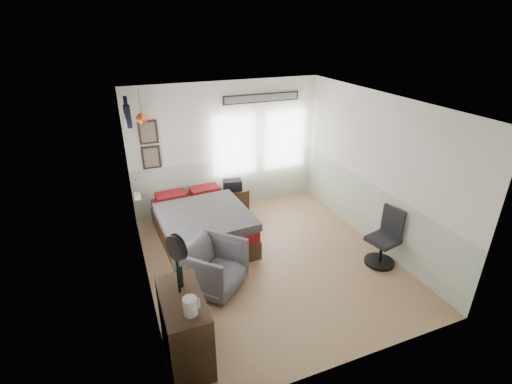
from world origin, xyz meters
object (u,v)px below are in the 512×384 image
dresser (185,327)px  bed (202,224)px  nightstand (233,202)px  armchair (213,266)px  task_chair (385,242)px

dresser → bed: bearing=71.5°
nightstand → armchair: bearing=-124.4°
task_chair → nightstand: bearing=111.7°
dresser → task_chair: bearing=11.0°
dresser → nightstand: bearing=62.6°
armchair → task_chair: bearing=-52.3°
armchair → task_chair: (2.83, -0.44, 0.02)m
armchair → nightstand: size_ratio=1.54×
nightstand → task_chair: task_chair is taller
task_chair → bed: bearing=132.8°
bed → armchair: 1.40m
dresser → armchair: dresser is taller
armchair → task_chair: task_chair is taller
armchair → task_chair: 2.87m
bed → task_chair: task_chair is taller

